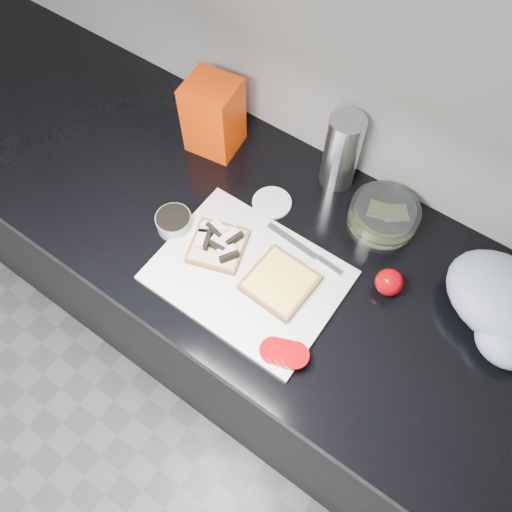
{
  "coord_description": "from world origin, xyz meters",
  "views": [
    {
      "loc": [
        0.21,
        0.69,
        1.88
      ],
      "look_at": [
        -0.1,
        1.12,
        0.95
      ],
      "focal_mm": 35.0,
      "sensor_mm": 36.0,
      "label": 1
    }
  ],
  "objects_px": {
    "bread_bag": "(213,116)",
    "steel_canister": "(342,152)",
    "cutting_board": "(248,275)",
    "glass_bowl": "(383,217)"
  },
  "relations": [
    {
      "from": "steel_canister",
      "to": "bread_bag",
      "type": "bearing_deg",
      "value": -165.84
    },
    {
      "from": "cutting_board",
      "to": "steel_canister",
      "type": "xyz_separation_m",
      "value": [
        0.02,
        0.35,
        0.09
      ]
    },
    {
      "from": "bread_bag",
      "to": "steel_canister",
      "type": "relative_size",
      "value": 0.96
    },
    {
      "from": "glass_bowl",
      "to": "bread_bag",
      "type": "bearing_deg",
      "value": -177.39
    },
    {
      "from": "bread_bag",
      "to": "steel_canister",
      "type": "xyz_separation_m",
      "value": [
        0.31,
        0.08,
        0.0
      ]
    },
    {
      "from": "bread_bag",
      "to": "steel_canister",
      "type": "distance_m",
      "value": 0.32
    },
    {
      "from": "cutting_board",
      "to": "bread_bag",
      "type": "bearing_deg",
      "value": 137.78
    },
    {
      "from": "cutting_board",
      "to": "steel_canister",
      "type": "bearing_deg",
      "value": 87.15
    },
    {
      "from": "cutting_board",
      "to": "steel_canister",
      "type": "height_order",
      "value": "steel_canister"
    },
    {
      "from": "bread_bag",
      "to": "steel_canister",
      "type": "bearing_deg",
      "value": 5.93
    }
  ]
}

